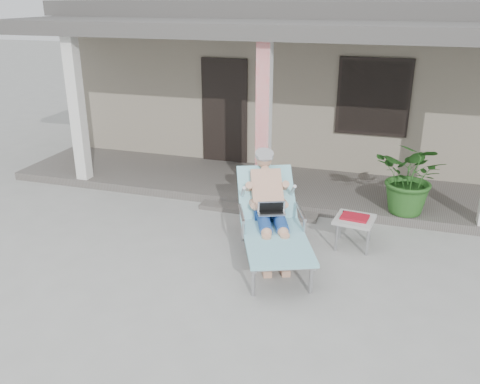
% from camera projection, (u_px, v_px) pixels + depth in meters
% --- Properties ---
extents(ground, '(60.00, 60.00, 0.00)m').
position_uv_depth(ground, '(221.00, 265.00, 6.84)').
color(ground, '#9E9E99').
rests_on(ground, ground).
extents(house, '(10.40, 5.40, 3.30)m').
position_uv_depth(house, '(311.00, 74.00, 12.02)').
color(house, gray).
rests_on(house, ground).
extents(porch_deck, '(10.00, 2.00, 0.15)m').
position_uv_depth(porch_deck, '(274.00, 186.00, 9.48)').
color(porch_deck, '#605B56').
rests_on(porch_deck, ground).
extents(porch_overhang, '(10.00, 2.30, 2.85)m').
position_uv_depth(porch_overhang, '(277.00, 35.00, 8.45)').
color(porch_overhang, silver).
rests_on(porch_overhang, porch_deck).
extents(porch_step, '(2.00, 0.30, 0.07)m').
position_uv_depth(porch_step, '(258.00, 211.00, 8.47)').
color(porch_step, '#605B56').
rests_on(porch_step, ground).
extents(lounger, '(1.53, 2.22, 1.40)m').
position_uv_depth(lounger, '(271.00, 196.00, 6.86)').
color(lounger, '#B7B7BC').
rests_on(lounger, ground).
extents(side_table, '(0.59, 0.59, 0.48)m').
position_uv_depth(side_table, '(354.00, 221.00, 7.22)').
color(side_table, '#B2B2AD').
rests_on(side_table, ground).
extents(potted_palm, '(1.36, 1.29, 1.20)m').
position_uv_depth(potted_palm, '(413.00, 177.00, 7.91)').
color(potted_palm, '#26591E').
rests_on(potted_palm, porch_deck).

